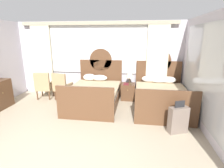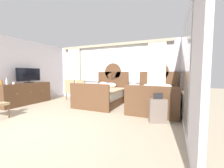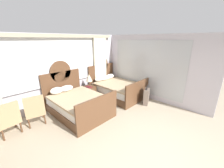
{
  "view_description": "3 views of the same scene",
  "coord_description": "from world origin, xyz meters",
  "px_view_note": "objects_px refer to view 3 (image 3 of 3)",
  "views": [
    {
      "loc": [
        1.44,
        -2.26,
        2.17
      ],
      "look_at": [
        0.75,
        2.51,
        0.86
      ],
      "focal_mm": 28.1,
      "sensor_mm": 36.0,
      "label": 1
    },
    {
      "loc": [
        2.77,
        -2.16,
        1.3
      ],
      "look_at": [
        0.78,
        2.38,
        0.91
      ],
      "focal_mm": 22.48,
      "sensor_mm": 36.0,
      "label": 2
    },
    {
      "loc": [
        -2.25,
        -0.91,
        2.52
      ],
      "look_at": [
        1.06,
        2.2,
        1.03
      ],
      "focal_mm": 22.25,
      "sensor_mm": 36.0,
      "label": 3
    }
  ],
  "objects_px": {
    "nightstand_between_beds": "(89,93)",
    "suitcase_on_floor": "(146,97)",
    "bed_near_mirror": "(116,88)",
    "book_on_nightstand": "(89,87)",
    "armchair_by_window_centre": "(8,118)",
    "armchair_by_window_left": "(35,109)",
    "table_lamp_on_nightstand": "(89,78)",
    "bed_near_window": "(77,103)"
  },
  "relations": [
    {
      "from": "book_on_nightstand",
      "to": "suitcase_on_floor",
      "type": "height_order",
      "value": "suitcase_on_floor"
    },
    {
      "from": "bed_near_mirror",
      "to": "armchair_by_window_left",
      "type": "relative_size",
      "value": 2.23
    },
    {
      "from": "table_lamp_on_nightstand",
      "to": "suitcase_on_floor",
      "type": "relative_size",
      "value": 0.69
    },
    {
      "from": "table_lamp_on_nightstand",
      "to": "armchair_by_window_left",
      "type": "bearing_deg",
      "value": -171.43
    },
    {
      "from": "nightstand_between_beds",
      "to": "book_on_nightstand",
      "type": "relative_size",
      "value": 2.19
    },
    {
      "from": "book_on_nightstand",
      "to": "bed_near_mirror",
      "type": "bearing_deg",
      "value": -28.31
    },
    {
      "from": "nightstand_between_beds",
      "to": "bed_near_mirror",
      "type": "bearing_deg",
      "value": -33.64
    },
    {
      "from": "book_on_nightstand",
      "to": "armchair_by_window_left",
      "type": "xyz_separation_m",
      "value": [
        -2.23,
        -0.27,
        -0.08
      ]
    },
    {
      "from": "armchair_by_window_left",
      "to": "armchair_by_window_centre",
      "type": "relative_size",
      "value": 1.0
    },
    {
      "from": "bed_near_mirror",
      "to": "nightstand_between_beds",
      "type": "distance_m",
      "value": 1.24
    },
    {
      "from": "table_lamp_on_nightstand",
      "to": "book_on_nightstand",
      "type": "relative_size",
      "value": 2.08
    },
    {
      "from": "book_on_nightstand",
      "to": "armchair_by_window_left",
      "type": "distance_m",
      "value": 2.25
    },
    {
      "from": "bed_near_window",
      "to": "nightstand_between_beds",
      "type": "relative_size",
      "value": 3.78
    },
    {
      "from": "armchair_by_window_centre",
      "to": "suitcase_on_floor",
      "type": "height_order",
      "value": "armchair_by_window_centre"
    },
    {
      "from": "table_lamp_on_nightstand",
      "to": "armchair_by_window_centre",
      "type": "distance_m",
      "value": 3.07
    },
    {
      "from": "bed_near_mirror",
      "to": "armchair_by_window_left",
      "type": "distance_m",
      "value": 3.35
    },
    {
      "from": "bed_near_mirror",
      "to": "book_on_nightstand",
      "type": "height_order",
      "value": "bed_near_mirror"
    },
    {
      "from": "bed_near_mirror",
      "to": "suitcase_on_floor",
      "type": "relative_size",
      "value": 2.75
    },
    {
      "from": "bed_near_window",
      "to": "armchair_by_window_centre",
      "type": "bearing_deg",
      "value": 170.29
    },
    {
      "from": "armchair_by_window_centre",
      "to": "table_lamp_on_nightstand",
      "type": "bearing_deg",
      "value": 6.69
    },
    {
      "from": "book_on_nightstand",
      "to": "bed_near_window",
      "type": "bearing_deg",
      "value": -148.3
    },
    {
      "from": "bed_near_mirror",
      "to": "armchair_by_window_centre",
      "type": "height_order",
      "value": "bed_near_mirror"
    },
    {
      "from": "suitcase_on_floor",
      "to": "bed_near_window",
      "type": "bearing_deg",
      "value": 148.82
    },
    {
      "from": "bed_near_mirror",
      "to": "table_lamp_on_nightstand",
      "type": "relative_size",
      "value": 3.98
    },
    {
      "from": "nightstand_between_beds",
      "to": "armchair_by_window_centre",
      "type": "bearing_deg",
      "value": -172.99
    },
    {
      "from": "nightstand_between_beds",
      "to": "table_lamp_on_nightstand",
      "type": "relative_size",
      "value": 1.05
    },
    {
      "from": "nightstand_between_beds",
      "to": "suitcase_on_floor",
      "type": "bearing_deg",
      "value": -58.82
    },
    {
      "from": "bed_near_window",
      "to": "armchair_by_window_left",
      "type": "distance_m",
      "value": 1.31
    },
    {
      "from": "book_on_nightstand",
      "to": "armchair_by_window_centre",
      "type": "height_order",
      "value": "armchair_by_window_centre"
    },
    {
      "from": "bed_near_window",
      "to": "book_on_nightstand",
      "type": "relative_size",
      "value": 8.3
    },
    {
      "from": "bed_near_window",
      "to": "table_lamp_on_nightstand",
      "type": "height_order",
      "value": "bed_near_window"
    },
    {
      "from": "armchair_by_window_centre",
      "to": "suitcase_on_floor",
      "type": "xyz_separation_m",
      "value": [
        4.24,
        -1.72,
        -0.19
      ]
    },
    {
      "from": "bed_near_mirror",
      "to": "book_on_nightstand",
      "type": "distance_m",
      "value": 1.27
    },
    {
      "from": "bed_near_window",
      "to": "armchair_by_window_left",
      "type": "height_order",
      "value": "bed_near_window"
    },
    {
      "from": "table_lamp_on_nightstand",
      "to": "armchair_by_window_left",
      "type": "height_order",
      "value": "table_lamp_on_nightstand"
    },
    {
      "from": "book_on_nightstand",
      "to": "table_lamp_on_nightstand",
      "type": "bearing_deg",
      "value": 37.38
    },
    {
      "from": "table_lamp_on_nightstand",
      "to": "book_on_nightstand",
      "type": "height_order",
      "value": "table_lamp_on_nightstand"
    },
    {
      "from": "nightstand_between_beds",
      "to": "book_on_nightstand",
      "type": "distance_m",
      "value": 0.32
    },
    {
      "from": "nightstand_between_beds",
      "to": "suitcase_on_floor",
      "type": "distance_m",
      "value": 2.44
    },
    {
      "from": "bed_near_window",
      "to": "book_on_nightstand",
      "type": "distance_m",
      "value": 1.16
    },
    {
      "from": "armchair_by_window_left",
      "to": "suitcase_on_floor",
      "type": "relative_size",
      "value": 1.23
    },
    {
      "from": "armchair_by_window_centre",
      "to": "armchair_by_window_left",
      "type": "bearing_deg",
      "value": 0.1
    }
  ]
}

